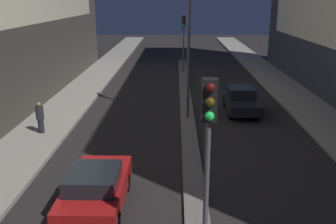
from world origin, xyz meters
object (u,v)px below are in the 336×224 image
Objects in this scene: traffic_light_near at (208,141)px; street_lamp at (189,1)px; car_right_lane at (241,100)px; traffic_light_mid at (184,32)px; pedestrian_on_left_sidewalk at (40,117)px; car_left_lane at (96,189)px.

traffic_light_near is 0.53× the size of street_lamp.
street_lamp is 6.72m from car_right_lane.
traffic_light_mid is at bearing 90.00° from street_lamp.
street_lamp is 5.95× the size of pedestrian_on_left_sidewalk.
pedestrian_on_left_sidewalk is at bearing -158.19° from car_right_lane.
car_left_lane is 7.90m from pedestrian_on_left_sidewalk.
pedestrian_on_left_sidewalk is (-7.38, -2.83, -5.47)m from street_lamp.
traffic_light_near is 1.23× the size of car_left_lane.
car_left_lane is (-3.24, 3.29, -2.98)m from traffic_light_near.
traffic_light_near is at bearing -90.00° from street_lamp.
car_right_lane is (6.49, 10.98, -0.01)m from car_left_lane.
street_lamp is 2.31× the size of car_left_lane.
pedestrian_on_left_sidewalk is (-7.38, -15.91, -2.76)m from traffic_light_mid.
traffic_light_mid is at bearing 90.00° from traffic_light_near.
traffic_light_near reaches higher than pedestrian_on_left_sidewalk.
traffic_light_mid reaches higher than pedestrian_on_left_sidewalk.
traffic_light_mid is at bearing 81.85° from car_left_lane.
street_lamp reaches higher than pedestrian_on_left_sidewalk.
street_lamp is (0.00, -13.08, 2.71)m from traffic_light_mid.
pedestrian_on_left_sidewalk is (-4.14, 6.73, 0.22)m from car_left_lane.
pedestrian_on_left_sidewalk is (-7.38, 10.02, -2.76)m from traffic_light_near.
street_lamp is at bearing -156.30° from car_right_lane.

